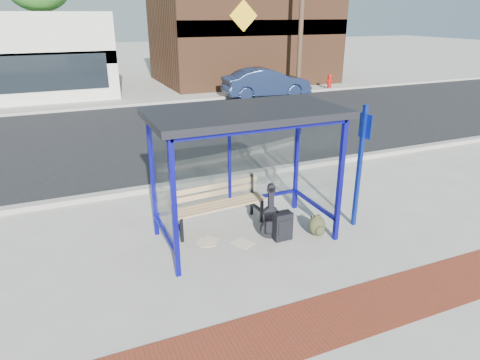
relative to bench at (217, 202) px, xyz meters
name	(u,v)px	position (x,y,z in m)	size (l,w,h in m)	color
ground	(245,236)	(0.32, -0.62, -0.51)	(120.00, 120.00, 0.00)	#B2ADA0
brick_paver_strip	(322,321)	(0.32, -3.22, -0.50)	(60.00, 1.00, 0.01)	maroon
curb_near	(197,182)	(0.32, 2.28, -0.45)	(60.00, 0.25, 0.12)	gray
street_asphalt	(152,134)	(0.32, 7.38, -0.51)	(60.00, 10.00, 0.00)	black
curb_far	(128,105)	(0.32, 12.48, -0.45)	(60.00, 0.25, 0.12)	gray
far_sidewalk	(121,99)	(0.32, 14.38, -0.51)	(60.00, 4.00, 0.01)	#B2ADA0
bus_shelter	(244,128)	(0.32, -0.54, 1.56)	(3.30, 1.80, 2.42)	#0D0C8C
storefront_brown	(243,26)	(8.32, 17.88, 2.69)	(10.00, 7.08, 6.40)	#59331E
utility_pole_east	(302,9)	(9.32, 12.78, 3.60)	(1.60, 0.24, 8.00)	#4C3826
bench	(217,202)	(0.00, 0.00, 0.00)	(1.94, 0.62, 0.90)	black
guitar_bag	(270,219)	(0.74, -0.83, -0.14)	(0.39, 0.18, 1.02)	black
suitcase	(282,226)	(0.91, -0.98, -0.24)	(0.34, 0.23, 0.59)	black
backpack	(317,226)	(1.59, -1.11, -0.32)	(0.35, 0.32, 0.39)	#2F311B
sign_post	(360,160)	(2.51, -1.01, 0.84)	(0.11, 0.30, 2.40)	navy
newspaper_a	(208,241)	(-0.38, -0.52, -0.51)	(0.36, 0.29, 0.01)	white
newspaper_b	(243,243)	(0.18, -0.84, -0.51)	(0.37, 0.29, 0.01)	white
newspaper_c	(207,242)	(-0.41, -0.55, -0.51)	(0.36, 0.28, 0.01)	white
parked_car	(266,83)	(7.08, 12.09, 0.20)	(1.50, 4.31, 1.42)	#182545
fire_hydrant	(330,81)	(11.39, 12.91, -0.06)	(0.36, 0.24, 0.82)	#B20F0C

